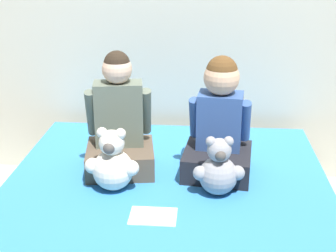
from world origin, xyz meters
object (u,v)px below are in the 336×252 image
(bed, at_px, (163,241))
(teddy_bear_held_by_right_child, at_px, (218,170))
(teddy_bear_held_by_left_child, at_px, (113,164))
(sign_card, at_px, (153,216))
(child_on_left, at_px, (119,126))
(child_on_right, at_px, (219,126))

(bed, bearing_deg, teddy_bear_held_by_right_child, 27.16)
(teddy_bear_held_by_left_child, relative_size, sign_card, 1.53)
(sign_card, bearing_deg, child_on_left, 115.78)
(bed, distance_m, teddy_bear_held_by_right_child, 0.43)
(child_on_right, distance_m, teddy_bear_held_by_left_child, 0.58)
(child_on_left, distance_m, sign_card, 0.58)
(bed, relative_size, child_on_right, 3.27)
(teddy_bear_held_by_left_child, height_order, teddy_bear_held_by_right_child, teddy_bear_held_by_left_child)
(bed, bearing_deg, child_on_right, 55.09)
(child_on_right, height_order, sign_card, child_on_right)
(teddy_bear_held_by_left_child, bearing_deg, child_on_left, 94.18)
(teddy_bear_held_by_left_child, bearing_deg, bed, -24.61)
(teddy_bear_held_by_right_child, bearing_deg, teddy_bear_held_by_left_child, 173.88)
(teddy_bear_held_by_right_child, bearing_deg, bed, -158.36)
(bed, xyz_separation_m, child_on_left, (-0.26, 0.37, 0.44))
(bed, distance_m, teddy_bear_held_by_left_child, 0.45)
(teddy_bear_held_by_right_child, bearing_deg, sign_card, -146.59)
(teddy_bear_held_by_left_child, distance_m, teddy_bear_held_by_right_child, 0.51)
(bed, xyz_separation_m, sign_card, (-0.04, -0.10, 0.20))
(child_on_left, relative_size, sign_card, 3.03)
(teddy_bear_held_by_left_child, bearing_deg, child_on_right, 27.50)
(child_on_left, bearing_deg, bed, -63.34)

